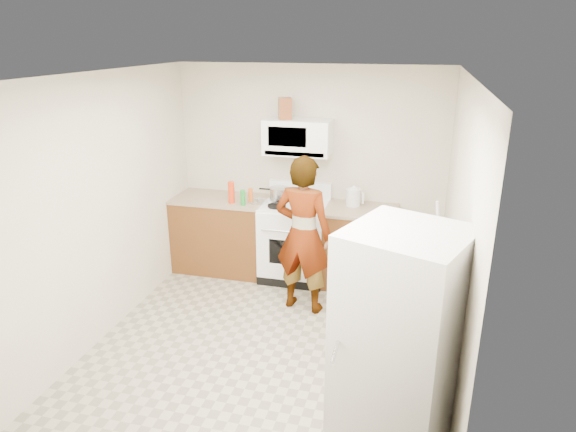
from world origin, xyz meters
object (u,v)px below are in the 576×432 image
(gas_range, at_px, (295,239))
(kettle, at_px, (353,197))
(fridge, at_px, (399,353))
(microwave, at_px, (298,137))
(person, at_px, (303,235))
(saucepan, at_px, (279,193))

(gas_range, xyz_separation_m, kettle, (0.67, 0.11, 0.55))
(fridge, bearing_deg, gas_range, 138.69)
(microwave, height_order, person, microwave)
(person, relative_size, fridge, 0.99)
(gas_range, xyz_separation_m, microwave, (0.00, 0.13, 1.21))
(fridge, height_order, saucepan, fridge)
(fridge, height_order, kettle, fridge)
(gas_range, xyz_separation_m, saucepan, (-0.22, 0.10, 0.53))
(person, bearing_deg, kettle, -106.57)
(microwave, xyz_separation_m, fridge, (1.33, -2.74, -0.85))
(gas_range, distance_m, fridge, 2.96)
(saucepan, bearing_deg, person, -59.58)
(microwave, height_order, kettle, microwave)
(gas_range, distance_m, saucepan, 0.58)
(fridge, distance_m, kettle, 2.81)
(person, bearing_deg, microwave, -63.12)
(fridge, bearing_deg, saucepan, 141.38)
(gas_range, distance_m, kettle, 0.87)
(kettle, bearing_deg, gas_range, -149.46)
(person, relative_size, kettle, 8.42)
(microwave, xyz_separation_m, saucepan, (-0.22, -0.03, -0.68))
(fridge, relative_size, kettle, 8.49)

